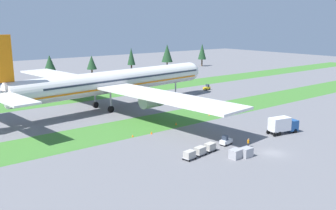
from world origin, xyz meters
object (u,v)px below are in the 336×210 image
Objects in this scene: ground_crew_loader at (293,123)px; uld_container_1 at (246,152)px; baggage_tug at (226,141)px; taxiway_marker_2 at (209,114)px; cargo_dolly_third at (189,154)px; catering_truck at (283,125)px; pushback_tractor at (207,88)px; cargo_dolly_lead at (210,146)px; cargo_dolly_second at (200,150)px; ground_crew_marshaller at (248,143)px; uld_container_0 at (236,154)px; airliner at (108,82)px; taxiway_marker_0 at (176,124)px; taxiway_marker_3 at (133,136)px; taxiway_marker_1 at (152,133)px.

uld_container_1 is at bearing -104.86° from ground_crew_loader.
taxiway_marker_2 is (13.90, 18.72, -0.57)m from baggage_tug.
baggage_tug is 1.15× the size of cargo_dolly_third.
pushback_tractor is (23.88, 47.70, -1.14)m from catering_truck.
cargo_dolly_lead is at bearing 117.05° from uld_container_1.
cargo_dolly_lead is at bearing 90.00° from cargo_dolly_second.
ground_crew_loader is (28.98, 0.34, 0.03)m from cargo_dolly_second.
baggage_tug is 1.59× the size of ground_crew_marshaller.
catering_truck reaches higher than cargo_dolly_second.
baggage_tug reaches higher than uld_container_0.
airliner is 25.24m from taxiway_marker_0.
pushback_tractor is 1.36× the size of uld_container_1.
baggage_tug is (2.60, -40.87, -6.55)m from airliner.
airliner is 31.41× the size of baggage_tug.
pushback_tractor is 4.70× the size of taxiway_marker_0.
cargo_dolly_second is at bearing -78.07° from taxiway_marker_3.
uld_container_1 is (-23.07, -5.88, -0.12)m from ground_crew_loader.
cargo_dolly_third is at bearing -50.74° from ground_crew_marshaller.
taxiway_marker_0 is at bearing 144.42° from cargo_dolly_second.
taxiway_marker_1 is (-22.20, 16.75, -1.64)m from catering_truck.
cargo_dolly_second is at bearing 128.44° from uld_container_0.
ground_crew_marshaller is 0.87× the size of uld_container_0.
ground_crew_marshaller and ground_crew_loader have the same top height.
cargo_dolly_third is 31.86m from ground_crew_loader.
airliner is 49.82× the size of ground_crew_loader.
cargo_dolly_second is at bearing 136.86° from uld_container_1.
uld_container_1 is 4.10× the size of taxiway_marker_2.
catering_truck is (15.01, -2.22, 1.14)m from baggage_tug.
taxiway_marker_2 is (-7.23, 19.51, -0.70)m from ground_crew_loader.
pushback_tractor is 49.56m from ground_crew_loader.
taxiway_marker_2 is at bearing 58.06° from uld_container_1.
taxiway_marker_0 is (4.13, -23.87, -7.07)m from airliner.
pushback_tractor reaches higher than uld_container_0.
ground_crew_marshaller is at bearing -88.06° from taxiway_marker_0.
airliner is 36.23× the size of cargo_dolly_lead.
ground_crew_loader reaches higher than cargo_dolly_lead.
cargo_dolly_second is 16.93m from taxiway_marker_3.
taxiway_marker_3 is (-12.87, -1.59, -0.05)m from taxiway_marker_0.
uld_container_0 is 1.00× the size of uld_container_1.
uld_container_1 is 3.20× the size of taxiway_marker_1.
cargo_dolly_third is at bearing 127.15° from pushback_tractor.
uld_container_1 is at bearing -24.38° from baggage_tug.
cargo_dolly_third is at bearing -102.35° from taxiway_marker_1.
uld_container_0 is at bearing -41.77° from baggage_tug.
airliner reaches higher than taxiway_marker_3.
baggage_tug is at bearing -86.95° from catering_truck.
cargo_dolly_third is at bearing 149.74° from uld_container_1.
cargo_dolly_third is (-8.11, -42.43, -6.45)m from airliner.
cargo_dolly_third is 0.33× the size of catering_truck.
cargo_dolly_third is 1.20× the size of uld_container_0.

